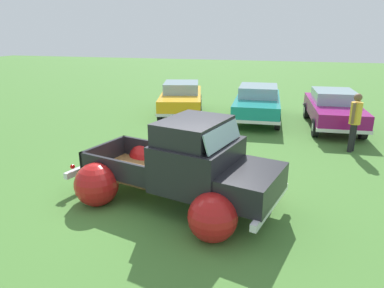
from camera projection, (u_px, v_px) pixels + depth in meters
The scene contains 6 objects.
ground_plane at pixel (172, 200), 7.81m from camera, with size 80.00×80.00×0.00m, color #477A33.
vintage_pickup_truck at pixel (187, 172), 7.39m from camera, with size 4.94×3.58×1.96m.
show_car_0 at pixel (181, 97), 15.68m from camera, with size 2.84×4.69×1.43m.
show_car_1 at pixel (258, 101), 14.69m from camera, with size 2.10×4.68×1.43m.
show_car_2 at pixel (333, 108), 13.51m from camera, with size 2.10×4.64×1.43m.
spectator_0 at pixel (355, 119), 10.65m from camera, with size 0.46×0.51×1.83m.
Camera 1 is at (2.33, -6.66, 3.60)m, focal length 32.57 mm.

